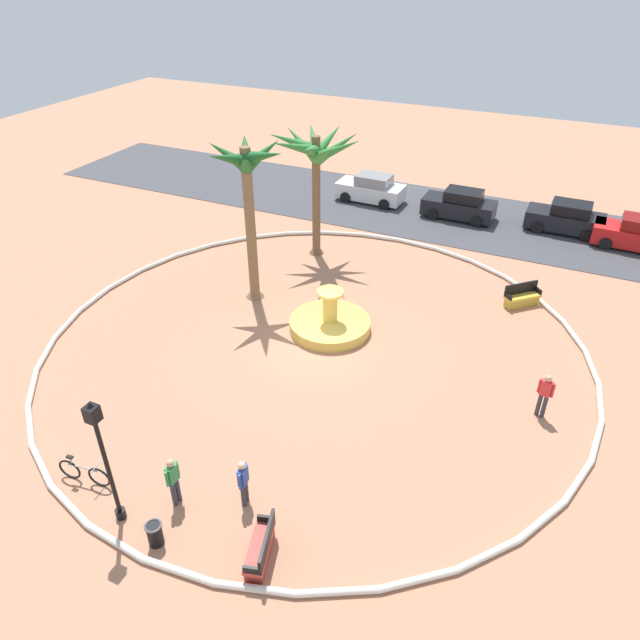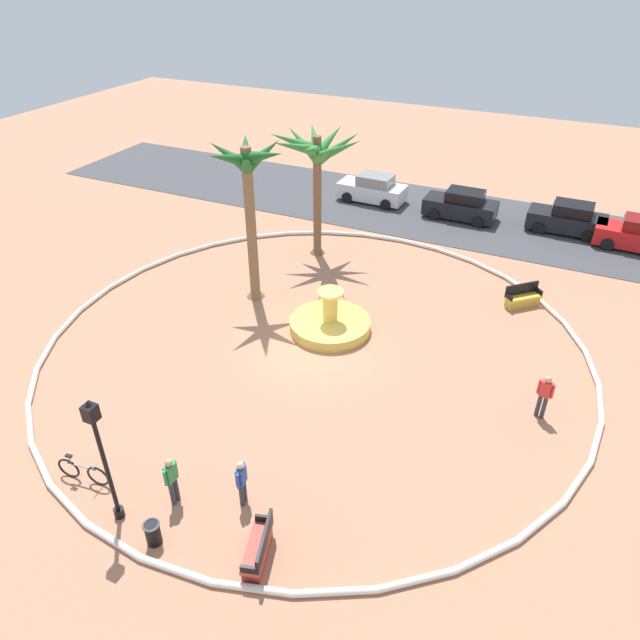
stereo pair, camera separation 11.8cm
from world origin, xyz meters
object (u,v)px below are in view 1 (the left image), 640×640
object	(u,v)px
bench_west	(261,550)
person_cyclist_photo	(173,479)
trash_bin	(155,533)
parked_car_third	(566,218)
parked_car_second	(459,205)
bench_east	(522,298)
person_pedestrian_stroll	(545,394)
bicycle_red_frame	(84,473)
person_cyclist_helmet	(243,481)
parked_car_leftmost	(371,189)
palm_tree_by_curb	(247,185)
fountain	(330,324)
palm_tree_near_fountain	(315,156)
parked_car_rightmost	(637,234)
lamppost	(104,454)

from	to	relation	value
bench_west	person_cyclist_photo	xyz separation A→B (m)	(-3.04, 0.57, 0.59)
trash_bin	parked_car_third	size ratio (longest dim) A/B	0.18
bench_west	person_cyclist_photo	world-z (taller)	person_cyclist_photo
person_cyclist_photo	trash_bin	bearing A→B (deg)	-76.86
person_cyclist_photo	parked_car_second	distance (m)	23.32
bench_east	person_pedestrian_stroll	world-z (taller)	person_pedestrian_stroll
bicycle_red_frame	person_cyclist_helmet	size ratio (longest dim) A/B	1.08
person_pedestrian_stroll	parked_car_second	xyz separation A→B (m)	(-6.40, 15.20, -0.17)
parked_car_leftmost	palm_tree_by_curb	bearing A→B (deg)	-93.00
person_cyclist_photo	palm_tree_by_curb	bearing A→B (deg)	108.98
fountain	palm_tree_near_fountain	world-z (taller)	palm_tree_near_fountain
palm_tree_by_curb	fountain	bearing A→B (deg)	-13.58
bicycle_red_frame	person_pedestrian_stroll	size ratio (longest dim) A/B	1.01
parked_car_rightmost	person_pedestrian_stroll	bearing A→B (deg)	-100.07
lamppost	trash_bin	xyz separation A→B (m)	(1.40, -0.26, -2.06)
parked_car_third	parked_car_second	bearing A→B (deg)	-174.22
lamppost	palm_tree_near_fountain	bearing A→B (deg)	96.76
fountain	parked_car_leftmost	bearing A→B (deg)	103.93
fountain	palm_tree_by_curb	bearing A→B (deg)	166.42
trash_bin	parked_car_third	distance (m)	26.26
person_cyclist_photo	parked_car_second	bearing A→B (deg)	84.10
palm_tree_by_curb	lamppost	bearing A→B (deg)	-77.57
bench_west	person_pedestrian_stroll	world-z (taller)	person_pedestrian_stroll
bench_east	bicycle_red_frame	world-z (taller)	bench_east
palm_tree_by_curb	lamppost	world-z (taller)	palm_tree_by_curb
lamppost	bicycle_red_frame	bearing A→B (deg)	162.66
palm_tree_by_curb	parked_car_rightmost	world-z (taller)	palm_tree_by_curb
parked_car_third	lamppost	bearing A→B (deg)	-110.16
palm_tree_near_fountain	parked_car_rightmost	distance (m)	16.84
person_cyclist_photo	parked_car_third	size ratio (longest dim) A/B	0.42
palm_tree_near_fountain	parked_car_second	distance (m)	10.10
lamppost	trash_bin	size ratio (longest dim) A/B	5.71
bench_west	parked_car_third	bearing A→B (deg)	78.42
person_cyclist_photo	parked_car_second	world-z (taller)	person_cyclist_photo
person_cyclist_helmet	person_pedestrian_stroll	xyz separation A→B (m)	(7.05, 7.21, 0.06)
palm_tree_near_fountain	person_cyclist_helmet	distance (m)	16.31
fountain	trash_bin	bearing A→B (deg)	-90.32
bicycle_red_frame	trash_bin	bearing A→B (deg)	-14.32
person_cyclist_photo	person_pedestrian_stroll	bearing A→B (deg)	42.26
parked_car_leftmost	parked_car_third	bearing A→B (deg)	1.49
bicycle_red_frame	person_cyclist_photo	distance (m)	2.96
bench_west	person_cyclist_photo	distance (m)	3.15
bench_west	parked_car_rightmost	xyz separation A→B (m)	(8.45, 23.70, 0.43)
person_cyclist_helmet	parked_car_second	xyz separation A→B (m)	(0.65, 22.40, -0.11)
parked_car_third	bench_west	bearing A→B (deg)	-101.58
bench_west	parked_car_third	world-z (taller)	parked_car_third
fountain	palm_tree_by_curb	size ratio (longest dim) A/B	0.47
palm_tree_by_curb	bench_west	xyz separation A→B (m)	(6.74, -11.32, -4.83)
bench_west	trash_bin	xyz separation A→B (m)	(-2.73, -0.76, 0.04)
fountain	palm_tree_by_curb	world-z (taller)	palm_tree_by_curb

